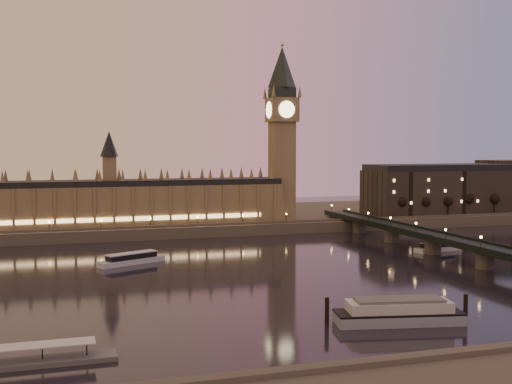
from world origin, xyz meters
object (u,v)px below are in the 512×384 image
at_px(cruise_boat_a, 132,259).
at_px(pontoon_pier, 23,361).
at_px(moored_barge, 399,312).
at_px(cruise_boat_b, 438,247).

xyz_separation_m(cruise_boat_a, pontoon_pier, (-37.45, -120.78, -0.92)).
distance_m(cruise_boat_a, moored_barge, 130.28).
height_order(cruise_boat_b, pontoon_pier, pontoon_pier).
bearing_deg(pontoon_pier, cruise_boat_b, 31.71).
distance_m(cruise_boat_a, cruise_boat_b, 142.69).
xyz_separation_m(cruise_boat_b, pontoon_pier, (-179.82, -111.12, -0.81)).
relative_size(cruise_boat_b, pontoon_pier, 0.61).
bearing_deg(moored_barge, pontoon_pier, -165.35).
xyz_separation_m(cruise_boat_a, moored_barge, (61.42, -114.89, 1.10)).
bearing_deg(cruise_boat_a, pontoon_pier, -132.54).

